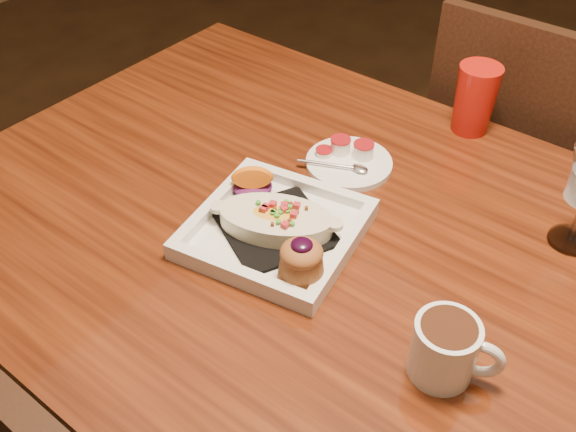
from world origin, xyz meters
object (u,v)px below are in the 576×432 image
Objects in this scene: red_tumbler at (475,99)px; saucer at (348,160)px; table at (380,308)px; coffee_mug at (447,348)px; chair_far at (520,184)px; plate at (279,230)px.

saucer is at bearing -116.48° from red_tumbler.
red_tumbler is (-0.06, 0.40, 0.16)m from table.
saucer is at bearing 137.13° from table.
coffee_mug is 0.44m from saucer.
red_tumbler reaches higher than coffee_mug.
saucer is 1.16× the size of red_tumbler.
saucer is (-0.18, -0.46, 0.25)m from chair_far.
chair_far is 6.18× the size of saucer.
chair_far reaches higher than plate.
plate is at bearing -83.32° from saucer.
table is at bearing 90.00° from chair_far.
chair_far is (-0.00, 0.63, -0.15)m from table.
saucer reaches higher than table.
table is 5.33× the size of plate.
red_tumbler reaches higher than saucer.
chair_far reaches higher than red_tumbler.
plate is 0.23m from saucer.
table is 0.27m from saucer.
red_tumbler is (0.09, 0.46, 0.04)m from plate.
plate is at bearing -158.99° from table.
coffee_mug reaches higher than table.
table is 0.20m from plate.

